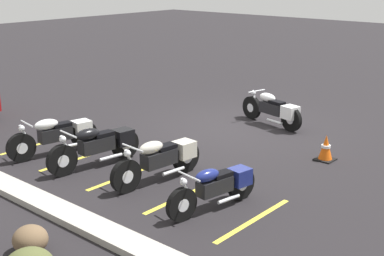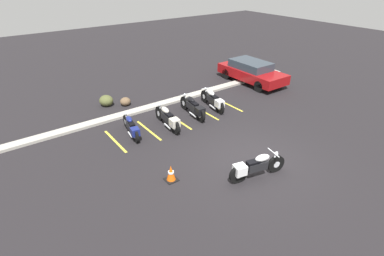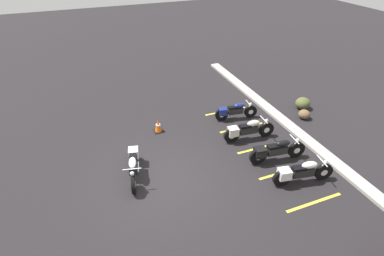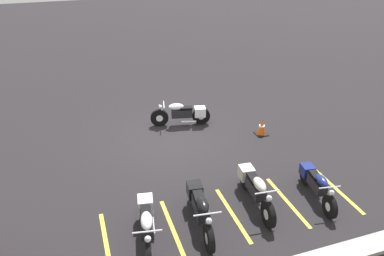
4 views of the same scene
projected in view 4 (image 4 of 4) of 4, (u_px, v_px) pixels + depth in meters
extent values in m
plane|color=black|center=(172.00, 137.00, 12.74)|extent=(60.00, 60.00, 0.00)
cylinder|color=black|center=(159.00, 118.00, 13.34)|extent=(0.65, 0.25, 0.64)
cylinder|color=silver|center=(159.00, 118.00, 13.34)|extent=(0.26, 0.17, 0.24)
cylinder|color=black|center=(201.00, 116.00, 13.47)|extent=(0.65, 0.25, 0.64)
cylinder|color=silver|center=(201.00, 116.00, 13.47)|extent=(0.26, 0.17, 0.24)
cube|color=black|center=(182.00, 113.00, 13.34)|extent=(0.78, 0.43, 0.29)
ellipsoid|color=white|center=(176.00, 107.00, 13.20)|extent=(0.58, 0.37, 0.23)
cube|color=black|center=(186.00, 108.00, 13.27)|extent=(0.47, 0.32, 0.08)
cube|color=white|center=(200.00, 112.00, 13.39)|extent=(0.45, 0.43, 0.33)
cylinder|color=silver|center=(162.00, 111.00, 13.23)|extent=(0.26, 0.11, 0.52)
cylinder|color=silver|center=(164.00, 105.00, 13.12)|extent=(0.17, 0.59, 0.03)
sphere|color=silver|center=(160.00, 107.00, 13.14)|extent=(0.14, 0.14, 0.14)
cylinder|color=silver|center=(189.00, 122.00, 13.38)|extent=(0.53, 0.18, 0.07)
cylinder|color=black|center=(330.00, 207.00, 9.10)|extent=(0.20, 0.60, 0.59)
cylinder|color=silver|center=(330.00, 207.00, 9.10)|extent=(0.15, 0.24, 0.22)
cylinder|color=black|center=(306.00, 174.00, 10.31)|extent=(0.20, 0.60, 0.59)
cylinder|color=silver|center=(306.00, 174.00, 10.31)|extent=(0.15, 0.24, 0.22)
cube|color=black|center=(317.00, 184.00, 9.68)|extent=(0.36, 0.71, 0.27)
ellipsoid|color=navy|center=(322.00, 181.00, 9.41)|extent=(0.31, 0.53, 0.21)
cube|color=black|center=(315.00, 175.00, 9.73)|extent=(0.28, 0.42, 0.07)
cube|color=navy|center=(307.00, 170.00, 10.19)|extent=(0.38, 0.41, 0.30)
cylinder|color=silver|center=(329.00, 196.00, 9.08)|extent=(0.09, 0.24, 0.48)
cylinder|color=silver|center=(330.00, 187.00, 9.02)|extent=(0.55, 0.12, 0.03)
sphere|color=silver|center=(332.00, 193.00, 8.95)|extent=(0.13, 0.13, 0.13)
cylinder|color=silver|center=(316.00, 187.00, 10.02)|extent=(0.14, 0.50, 0.06)
cylinder|color=black|center=(268.00, 214.00, 8.81)|extent=(0.18, 0.66, 0.66)
cylinder|color=silver|center=(268.00, 214.00, 8.81)|extent=(0.15, 0.26, 0.25)
cylinder|color=black|center=(245.00, 177.00, 10.13)|extent=(0.18, 0.66, 0.66)
cylinder|color=silver|center=(245.00, 177.00, 10.13)|extent=(0.15, 0.26, 0.25)
cube|color=black|center=(256.00, 188.00, 9.44)|extent=(0.35, 0.78, 0.30)
ellipsoid|color=beige|center=(260.00, 184.00, 9.15)|extent=(0.31, 0.58, 0.24)
cube|color=black|center=(254.00, 178.00, 9.49)|extent=(0.28, 0.46, 0.08)
cube|color=beige|center=(246.00, 173.00, 10.00)|extent=(0.39, 0.43, 0.34)
cylinder|color=silver|center=(267.00, 202.00, 8.79)|extent=(0.08, 0.26, 0.53)
cylinder|color=silver|center=(267.00, 192.00, 8.72)|extent=(0.62, 0.09, 0.04)
sphere|color=silver|center=(269.00, 198.00, 8.65)|extent=(0.14, 0.14, 0.14)
cylinder|color=silver|center=(256.00, 191.00, 9.82)|extent=(0.12, 0.55, 0.07)
cylinder|color=black|center=(209.00, 238.00, 8.12)|extent=(0.20, 0.67, 0.66)
cylinder|color=silver|center=(209.00, 238.00, 8.12)|extent=(0.16, 0.27, 0.25)
cylinder|color=black|center=(194.00, 194.00, 9.47)|extent=(0.20, 0.67, 0.66)
cylinder|color=silver|center=(194.00, 194.00, 9.47)|extent=(0.16, 0.27, 0.25)
cube|color=black|center=(201.00, 208.00, 8.77)|extent=(0.37, 0.79, 0.30)
ellipsoid|color=black|center=(203.00, 204.00, 8.47)|extent=(0.33, 0.59, 0.24)
cube|color=black|center=(199.00, 197.00, 8.82)|extent=(0.29, 0.47, 0.08)
cube|color=black|center=(195.00, 190.00, 9.34)|extent=(0.41, 0.44, 0.34)
cylinder|color=silver|center=(208.00, 225.00, 8.11)|extent=(0.09, 0.27, 0.53)
cylinder|color=silver|center=(208.00, 214.00, 8.04)|extent=(0.62, 0.11, 0.04)
sphere|color=silver|center=(209.00, 221.00, 7.96)|extent=(0.14, 0.14, 0.14)
cylinder|color=silver|center=(204.00, 210.00, 9.15)|extent=(0.14, 0.56, 0.07)
cylinder|color=black|center=(149.00, 256.00, 7.68)|extent=(0.23, 0.66, 0.65)
cylinder|color=silver|center=(149.00, 256.00, 7.68)|extent=(0.16, 0.26, 0.25)
cylinder|color=black|center=(146.00, 208.00, 9.01)|extent=(0.23, 0.66, 0.65)
cylinder|color=silver|center=(146.00, 208.00, 9.01)|extent=(0.16, 0.26, 0.25)
cube|color=black|center=(147.00, 224.00, 8.32)|extent=(0.40, 0.78, 0.29)
ellipsoid|color=white|center=(147.00, 221.00, 8.02)|extent=(0.34, 0.58, 0.24)
cube|color=black|center=(146.00, 212.00, 8.37)|extent=(0.31, 0.47, 0.08)
cube|color=white|center=(145.00, 204.00, 8.88)|extent=(0.41, 0.45, 0.33)
cylinder|color=silver|center=(148.00, 243.00, 7.66)|extent=(0.10, 0.26, 0.52)
cylinder|color=silver|center=(147.00, 232.00, 7.59)|extent=(0.61, 0.14, 0.04)
sphere|color=silver|center=(148.00, 239.00, 7.52)|extent=(0.14, 0.14, 0.14)
cylinder|color=silver|center=(153.00, 226.00, 8.69)|extent=(0.16, 0.54, 0.07)
cube|color=black|center=(261.00, 134.00, 12.92)|extent=(0.40, 0.40, 0.03)
cone|color=#EA590F|center=(262.00, 127.00, 12.79)|extent=(0.32, 0.32, 0.58)
cylinder|color=white|center=(262.00, 126.00, 12.78)|extent=(0.20, 0.20, 0.06)
cube|color=gold|center=(337.00, 190.00, 10.16)|extent=(0.10, 2.10, 0.00)
cube|color=gold|center=(287.00, 201.00, 9.73)|extent=(0.10, 2.10, 0.00)
cube|color=gold|center=(233.00, 214.00, 9.29)|extent=(0.10, 2.10, 0.00)
cube|color=gold|center=(172.00, 228.00, 8.85)|extent=(0.10, 2.10, 0.00)
cube|color=gold|center=(106.00, 244.00, 8.42)|extent=(0.10, 2.10, 0.00)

